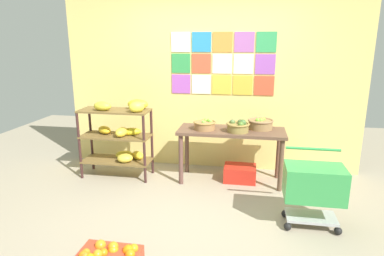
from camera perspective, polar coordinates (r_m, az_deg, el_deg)
name	(u,v)px	position (r m, az deg, el deg)	size (l,w,h in m)	color
ground	(192,216)	(3.82, -0.07, -14.91)	(9.15, 9.15, 0.00)	gray
back_wall_with_art	(211,77)	(4.94, 3.22, 8.71)	(4.38, 0.07, 2.75)	#E9CE72
banana_shelf_unit	(121,133)	(4.76, -12.15, -0.80)	(0.98, 0.44, 1.12)	#391F1E
display_table	(231,137)	(4.52, 6.76, -1.63)	(1.43, 0.55, 0.74)	brown
fruit_basket_back_right	(205,125)	(4.47, 2.22, 0.54)	(0.30, 0.30, 0.13)	olive
fruit_basket_left	(261,124)	(4.58, 11.69, 0.72)	(0.34, 0.34, 0.16)	olive
fruit_basket_centre	(238,126)	(4.38, 7.96, 0.29)	(0.31, 0.31, 0.17)	olive
produce_crate_under_table	(240,173)	(4.72, 8.22, -7.71)	(0.44, 0.34, 0.21)	red
shopping_cart	(314,185)	(3.67, 20.20, -9.24)	(0.59, 0.42, 0.79)	black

